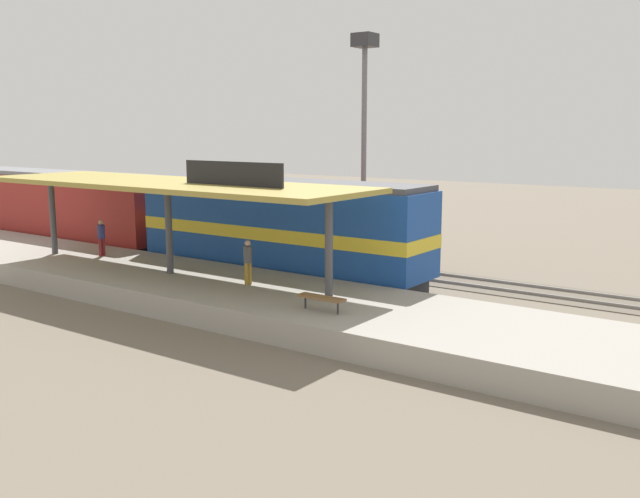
% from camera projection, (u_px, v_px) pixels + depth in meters
% --- Properties ---
extents(ground_plane, '(120.00, 120.00, 0.00)m').
position_uv_depth(ground_plane, '(272.00, 269.00, 34.48)').
color(ground_plane, '#706656').
extents(track_near, '(3.20, 110.00, 0.16)m').
position_uv_depth(track_near, '(245.00, 275.00, 32.87)').
color(track_near, '#5F5649').
rests_on(track_near, ground).
extents(track_far, '(3.20, 110.00, 0.16)m').
position_uv_depth(track_far, '(303.00, 260.00, 36.56)').
color(track_far, '#5F5649').
rests_on(track_far, ground).
extents(platform, '(6.00, 44.00, 0.90)m').
position_uv_depth(platform, '(171.00, 284.00, 29.11)').
color(platform, '#9E998E').
rests_on(platform, ground).
extents(station_canopy, '(5.20, 18.00, 4.70)m').
position_uv_depth(station_canopy, '(169.00, 186.00, 28.37)').
color(station_canopy, '#47474C').
rests_on(station_canopy, platform).
extents(platform_bench, '(0.44, 1.70, 0.50)m').
position_uv_depth(platform_bench, '(321.00, 298.00, 22.87)').
color(platform_bench, '#333338').
rests_on(platform_bench, platform).
extents(locomotive, '(2.93, 14.43, 4.44)m').
position_uv_depth(locomotive, '(280.00, 229.00, 31.25)').
color(locomotive, '#28282D').
rests_on(locomotive, track_near).
extents(passenger_carriage_single, '(2.90, 20.00, 4.24)m').
position_uv_depth(passenger_carriage_single, '(43.00, 206.00, 41.56)').
color(passenger_carriage_single, '#28282D').
rests_on(passenger_carriage_single, track_near).
extents(freight_car, '(2.80, 12.00, 3.54)m').
position_uv_depth(freight_car, '(307.00, 224.00, 36.11)').
color(freight_car, '#28282D').
rests_on(freight_car, track_far).
extents(light_mast, '(1.10, 1.10, 11.70)m').
position_uv_depth(light_mast, '(364.00, 98.00, 36.78)').
color(light_mast, slate).
rests_on(light_mast, ground).
extents(person_waiting, '(0.34, 0.34, 1.71)m').
position_uv_depth(person_waiting, '(248.00, 260.00, 26.84)').
color(person_waiting, olive).
rests_on(person_waiting, platform).
extents(person_walking, '(0.34, 0.34, 1.71)m').
position_uv_depth(person_walking, '(101.00, 236.00, 32.82)').
color(person_walking, maroon).
rests_on(person_walking, platform).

